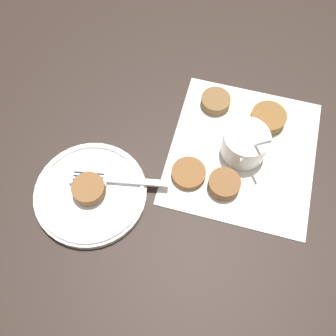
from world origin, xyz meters
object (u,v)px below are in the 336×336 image
serving_plate (90,192)px  fork (107,179)px  fritter_on_plate (88,188)px  sauce_bowl (244,144)px

serving_plate → fork: (-0.03, 0.02, 0.01)m
serving_plate → fork: size_ratio=1.14×
serving_plate → fritter_on_plate: (0.00, -0.00, 0.02)m
sauce_bowl → fork: bearing=-57.3°
serving_plate → fritter_on_plate: 0.02m
sauce_bowl → serving_plate: bearing=-54.7°
fritter_on_plate → fork: (-0.03, 0.02, -0.01)m
serving_plate → fork: bearing=142.9°
sauce_bowl → fritter_on_plate: 0.30m
fork → fritter_on_plate: bearing=-37.1°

